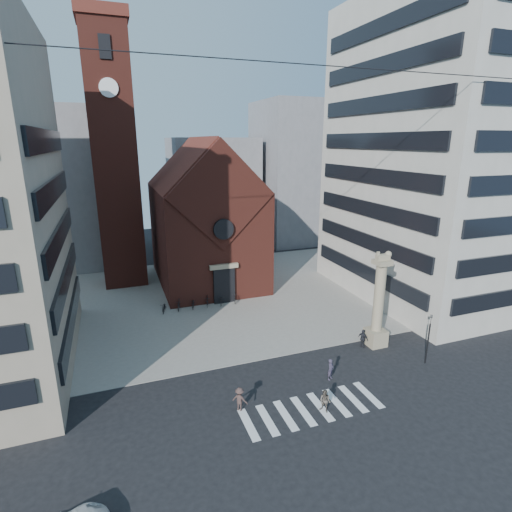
# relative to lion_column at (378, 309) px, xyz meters

# --- Properties ---
(ground) EXTENTS (120.00, 120.00, 0.00)m
(ground) POSITION_rel_lion_column_xyz_m (-10.01, -3.00, -3.46)
(ground) COLOR black
(ground) RESTS_ON ground
(piazza) EXTENTS (46.00, 30.00, 0.05)m
(piazza) POSITION_rel_lion_column_xyz_m (-10.01, 16.00, -3.43)
(piazza) COLOR #9A948C
(piazza) RESTS_ON ground
(zebra_crossing) EXTENTS (10.20, 3.20, 0.01)m
(zebra_crossing) POSITION_rel_lion_column_xyz_m (-9.46, -6.00, -3.45)
(zebra_crossing) COLOR white
(zebra_crossing) RESTS_ON ground
(church) EXTENTS (12.00, 16.65, 18.00)m
(church) POSITION_rel_lion_column_xyz_m (-10.01, 22.04, 4.53)
(church) COLOR maroon
(church) RESTS_ON ground
(campanile) EXTENTS (5.50, 5.50, 31.20)m
(campanile) POSITION_rel_lion_column_xyz_m (-20.01, 25.00, 12.28)
(campanile) COLOR maroon
(campanile) RESTS_ON ground
(building_right) EXTENTS (18.00, 22.00, 32.00)m
(building_right) POSITION_rel_lion_column_xyz_m (13.99, 9.00, 12.54)
(building_right) COLOR beige
(building_right) RESTS_ON ground
(bg_block_left) EXTENTS (16.00, 14.00, 22.00)m
(bg_block_left) POSITION_rel_lion_column_xyz_m (-30.01, 37.00, 7.54)
(bg_block_left) COLOR gray
(bg_block_left) RESTS_ON ground
(bg_block_mid) EXTENTS (14.00, 12.00, 18.00)m
(bg_block_mid) POSITION_rel_lion_column_xyz_m (-4.01, 42.00, 5.54)
(bg_block_mid) COLOR gray
(bg_block_mid) RESTS_ON ground
(bg_block_right) EXTENTS (16.00, 14.00, 24.00)m
(bg_block_right) POSITION_rel_lion_column_xyz_m (11.99, 39.00, 8.54)
(bg_block_right) COLOR gray
(bg_block_right) RESTS_ON ground
(lion_column) EXTENTS (1.63, 1.60, 8.68)m
(lion_column) POSITION_rel_lion_column_xyz_m (0.00, 0.00, 0.00)
(lion_column) COLOR tan
(lion_column) RESTS_ON ground
(traffic_light) EXTENTS (0.13, 0.16, 4.30)m
(traffic_light) POSITION_rel_lion_column_xyz_m (1.99, -4.00, -1.17)
(traffic_light) COLOR black
(traffic_light) RESTS_ON ground
(pedestrian_0) EXTENTS (0.73, 0.67, 1.68)m
(pedestrian_0) POSITION_rel_lion_column_xyz_m (-6.49, -3.32, -2.62)
(pedestrian_0) COLOR #383245
(pedestrian_0) RESTS_ON ground
(pedestrian_1) EXTENTS (0.95, 0.99, 1.61)m
(pedestrian_1) POSITION_rel_lion_column_xyz_m (-8.78, -6.53, -2.65)
(pedestrian_1) COLOR #584F46
(pedestrian_1) RESTS_ON ground
(pedestrian_2) EXTENTS (0.69, 1.06, 1.68)m
(pedestrian_2) POSITION_rel_lion_column_xyz_m (-1.32, 0.00, -2.62)
(pedestrian_2) COLOR #23242A
(pedestrian_2) RESTS_ON ground
(pedestrian_3) EXTENTS (1.24, 1.19, 1.69)m
(pedestrian_3) POSITION_rel_lion_column_xyz_m (-14.08, -4.43, -2.61)
(pedestrian_3) COLOR #43302C
(pedestrian_3) RESTS_ON ground
(scooter_0) EXTENTS (1.11, 2.00, 0.99)m
(scooter_0) POSITION_rel_lion_column_xyz_m (-16.72, 13.57, -2.91)
(scooter_0) COLOR black
(scooter_0) RESTS_ON piazza
(scooter_1) EXTENTS (0.96, 1.91, 1.10)m
(scooter_1) POSITION_rel_lion_column_xyz_m (-15.16, 13.57, -2.86)
(scooter_1) COLOR black
(scooter_1) RESTS_ON piazza
(scooter_2) EXTENTS (1.11, 2.00, 0.99)m
(scooter_2) POSITION_rel_lion_column_xyz_m (-13.60, 13.57, -2.91)
(scooter_2) COLOR black
(scooter_2) RESTS_ON piazza
(scooter_3) EXTENTS (0.96, 1.91, 1.10)m
(scooter_3) POSITION_rel_lion_column_xyz_m (-12.05, 13.57, -2.86)
(scooter_3) COLOR black
(scooter_3) RESTS_ON piazza
(scooter_4) EXTENTS (1.11, 2.00, 0.99)m
(scooter_4) POSITION_rel_lion_column_xyz_m (-10.49, 13.57, -2.91)
(scooter_4) COLOR black
(scooter_4) RESTS_ON piazza
(scooter_5) EXTENTS (0.96, 1.91, 1.10)m
(scooter_5) POSITION_rel_lion_column_xyz_m (-8.93, 13.57, -2.86)
(scooter_5) COLOR black
(scooter_5) RESTS_ON piazza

